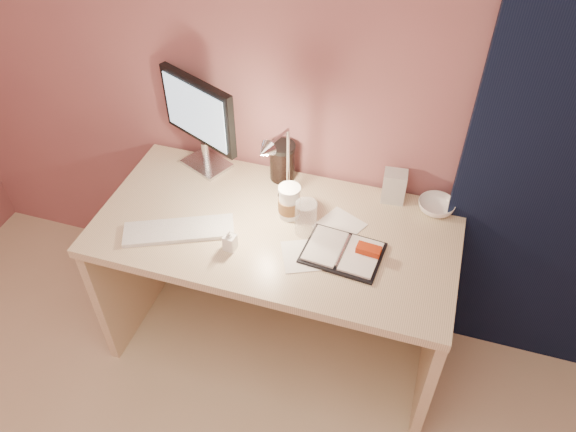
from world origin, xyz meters
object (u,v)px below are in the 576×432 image
(coffee_cup, at_px, (289,203))
(bowl, at_px, (436,206))
(product_box, at_px, (394,186))
(desk_lamp, at_px, (288,168))
(keyboard, at_px, (179,230))
(desk, at_px, (282,253))
(planner, at_px, (345,252))
(monitor, at_px, (201,116))
(dark_jar, at_px, (282,163))
(lotion_bottle, at_px, (230,239))
(clear_cup, at_px, (306,218))

(coffee_cup, bearing_deg, bowl, 20.00)
(product_box, relative_size, desk_lamp, 0.38)
(keyboard, bearing_deg, desk, 6.92)
(planner, height_order, coffee_cup, coffee_cup)
(monitor, height_order, keyboard, monitor)
(planner, relative_size, coffee_cup, 2.10)
(bowl, bearing_deg, planner, -130.67)
(desk, relative_size, bowl, 9.65)
(desk_lamp, bearing_deg, coffee_cup, -35.32)
(dark_jar, height_order, desk_lamp, desk_lamp)
(bowl, height_order, product_box, product_box)
(desk, xyz_separation_m, lotion_bottle, (-0.12, -0.23, 0.27))
(coffee_cup, xyz_separation_m, dark_jar, (-0.10, 0.22, 0.01))
(desk_lamp, bearing_deg, planner, -12.59)
(lotion_bottle, bearing_deg, bowl, 31.88)
(keyboard, xyz_separation_m, desk_lamp, (0.37, 0.23, 0.21))
(coffee_cup, relative_size, clear_cup, 1.00)
(clear_cup, bearing_deg, keyboard, -162.56)
(keyboard, relative_size, planner, 1.39)
(clear_cup, relative_size, product_box, 1.05)
(desk_lamp, bearing_deg, monitor, 173.52)
(clear_cup, xyz_separation_m, desk_lamp, (-0.10, 0.08, 0.15))
(lotion_bottle, relative_size, desk_lamp, 0.27)
(planner, bearing_deg, bowl, 54.18)
(bowl, distance_m, desk_lamp, 0.62)
(bowl, relative_size, dark_jar, 0.97)
(planner, bearing_deg, dark_jar, 139.58)
(bowl, bearing_deg, lotion_bottle, -148.12)
(clear_cup, distance_m, lotion_bottle, 0.29)
(keyboard, height_order, coffee_cup, coffee_cup)
(coffee_cup, height_order, lotion_bottle, coffee_cup)
(clear_cup, xyz_separation_m, product_box, (0.29, 0.29, -0.00))
(bowl, bearing_deg, dark_jar, 178.26)
(keyboard, distance_m, planner, 0.64)
(desk, bearing_deg, product_box, 28.72)
(desk, distance_m, keyboard, 0.47)
(desk, xyz_separation_m, product_box, (0.40, 0.22, 0.29))
(monitor, xyz_separation_m, keyboard, (0.06, -0.41, -0.24))
(dark_jar, bearing_deg, coffee_cup, -65.82)
(desk, distance_m, bowl, 0.66)
(coffee_cup, height_order, product_box, coffee_cup)
(desk, distance_m, clear_cup, 0.33)
(monitor, distance_m, keyboard, 0.48)
(product_box, bearing_deg, monitor, 175.61)
(desk, bearing_deg, desk_lamp, 38.53)
(monitor, height_order, lotion_bottle, monitor)
(coffee_cup, distance_m, dark_jar, 0.24)
(dark_jar, bearing_deg, desk, -73.23)
(coffee_cup, height_order, bowl, coffee_cup)
(planner, height_order, lotion_bottle, lotion_bottle)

